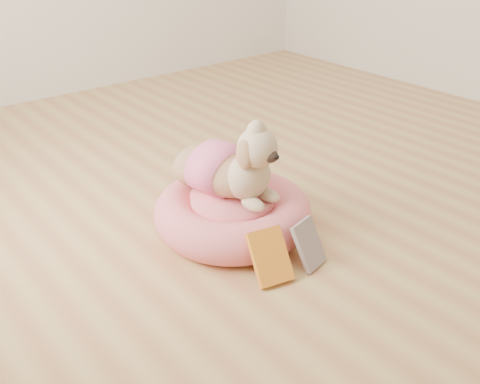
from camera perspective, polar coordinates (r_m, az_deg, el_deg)
floor at (r=2.65m, az=6.53°, el=-0.03°), size 4.50×4.50×0.00m
pet_bed at (r=2.30m, az=-0.79°, el=-2.22°), size 0.68×0.68×0.17m
dog at (r=2.18m, az=-1.13°, el=4.11°), size 0.43×0.55×0.37m
book_yellow at (r=2.01m, az=3.22°, el=-6.88°), size 0.17×0.18×0.18m
book_white at (r=2.09m, az=7.35°, el=-5.57°), size 0.14×0.13×0.18m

